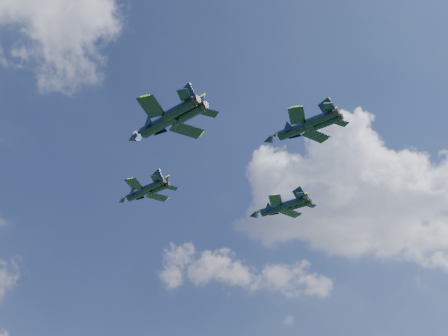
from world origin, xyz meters
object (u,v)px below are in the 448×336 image
jet_left (157,125)px  jet_right (273,209)px  jet_lead (138,194)px  jet_slot (294,130)px

jet_left → jet_right: size_ratio=1.15×
jet_lead → jet_left: 23.91m
jet_lead → jet_left: size_ratio=0.80×
jet_lead → jet_right: (27.40, -8.12, 1.64)m
jet_left → jet_right: jet_right is taller
jet_lead → jet_right: jet_right is taller
jet_lead → jet_left: (-8.67, -22.28, -0.59)m
jet_right → jet_lead: bearing=142.5°
jet_right → jet_slot: size_ratio=1.00×
jet_right → jet_slot: 28.94m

